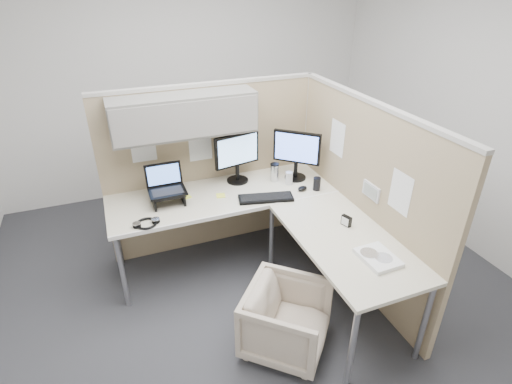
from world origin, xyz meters
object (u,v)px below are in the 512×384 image
object	(u,v)px
desk	(264,215)
keyboard	(266,198)
monitor_left	(237,154)
office_chair	(287,317)

from	to	relation	value
desk	keyboard	xyz separation A→B (m)	(0.09, 0.18, 0.05)
monitor_left	keyboard	size ratio (longest dim) A/B	0.99
monitor_left	keyboard	world-z (taller)	monitor_left
desk	monitor_left	world-z (taller)	monitor_left
monitor_left	keyboard	bearing A→B (deg)	-86.04
desk	monitor_left	distance (m)	0.67
monitor_left	desk	bearing A→B (deg)	-98.77
desk	keyboard	bearing A→B (deg)	63.63
office_chair	keyboard	distance (m)	1.04
office_chair	monitor_left	size ratio (longest dim) A/B	1.23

